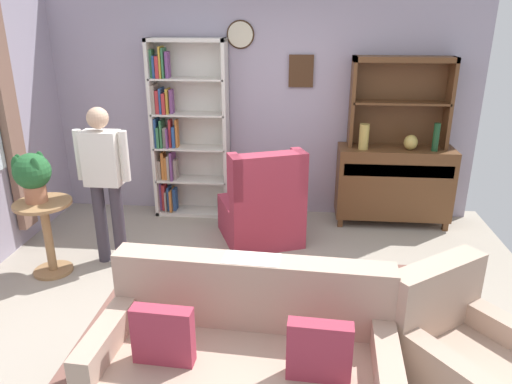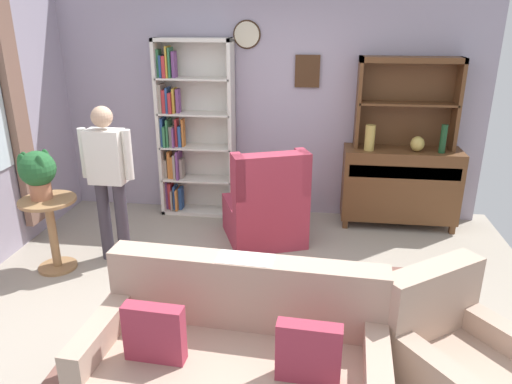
{
  "view_description": "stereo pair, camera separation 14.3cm",
  "coord_description": "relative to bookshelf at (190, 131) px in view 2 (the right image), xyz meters",
  "views": [
    {
      "loc": [
        0.44,
        -3.55,
        2.35
      ],
      "look_at": [
        0.1,
        0.2,
        0.95
      ],
      "focal_mm": 33.73,
      "sensor_mm": 36.0,
      "label": 1
    },
    {
      "loc": [
        0.59,
        -3.54,
        2.35
      ],
      "look_at": [
        0.1,
        0.2,
        0.95
      ],
      "focal_mm": 33.73,
      "sensor_mm": 36.0,
      "label": 2
    }
  ],
  "objects": [
    {
      "name": "ground_plane",
      "position": [
        0.92,
        -1.94,
        -1.05
      ],
      "size": [
        5.4,
        4.6,
        0.02
      ],
      "primitive_type": "cube",
      "color": "#9E9384"
    },
    {
      "name": "wall_back",
      "position": [
        0.93,
        0.18,
        0.36
      ],
      "size": [
        5.0,
        0.09,
        2.8
      ],
      "color": "#A399AD",
      "rests_on": "ground_plane"
    },
    {
      "name": "area_rug",
      "position": [
        1.12,
        -2.24,
        -1.04
      ],
      "size": [
        2.78,
        2.19,
        0.01
      ],
      "primitive_type": "cube",
      "color": "brown",
      "rests_on": "ground_plane"
    },
    {
      "name": "bookshelf",
      "position": [
        0.0,
        0.0,
        0.0
      ],
      "size": [
        0.9,
        0.3,
        2.1
      ],
      "color": "silver",
      "rests_on": "ground_plane"
    },
    {
      "name": "sideboard",
      "position": [
        2.48,
        -0.09,
        -0.53
      ],
      "size": [
        1.3,
        0.45,
        0.92
      ],
      "color": "brown",
      "rests_on": "ground_plane"
    },
    {
      "name": "sideboard_hutch",
      "position": [
        2.48,
        0.02,
        0.52
      ],
      "size": [
        1.1,
        0.26,
        1.0
      ],
      "color": "brown",
      "rests_on": "sideboard"
    },
    {
      "name": "vase_tall",
      "position": [
        2.09,
        -0.17,
        0.02
      ],
      "size": [
        0.11,
        0.11,
        0.28
      ],
      "primitive_type": "cylinder",
      "color": "tan",
      "rests_on": "sideboard"
    },
    {
      "name": "vase_round",
      "position": [
        2.61,
        -0.15,
        -0.04
      ],
      "size": [
        0.15,
        0.15,
        0.17
      ],
      "primitive_type": "ellipsoid",
      "color": "tan",
      "rests_on": "sideboard"
    },
    {
      "name": "bottle_wine",
      "position": [
        2.87,
        -0.17,
        0.03
      ],
      "size": [
        0.07,
        0.07,
        0.31
      ],
      "primitive_type": "cylinder",
      "color": "#194223",
      "rests_on": "sideboard"
    },
    {
      "name": "couch_floral",
      "position": [
        1.08,
        -3.09,
        -0.73
      ],
      "size": [
        1.85,
        0.96,
        0.9
      ],
      "color": "tan",
      "rests_on": "ground_plane"
    },
    {
      "name": "armchair_floral",
      "position": [
        2.42,
        -2.94,
        -0.75
      ],
      "size": [
        1.07,
        1.07,
        0.88
      ],
      "color": "tan",
      "rests_on": "ground_plane"
    },
    {
      "name": "wingback_chair",
      "position": [
        1.0,
        -0.74,
        -0.66
      ],
      "size": [
        1.02,
        1.03,
        1.05
      ],
      "color": "#A33347",
      "rests_on": "ground_plane"
    },
    {
      "name": "plant_stand",
      "position": [
        -0.96,
        -1.59,
        -0.59
      ],
      "size": [
        0.52,
        0.52,
        0.73
      ],
      "color": "#997047",
      "rests_on": "ground_plane"
    },
    {
      "name": "potted_plant_large",
      "position": [
        -1.02,
        -1.58,
        -0.04
      ],
      "size": [
        0.33,
        0.33,
        0.46
      ],
      "color": "#AD6B4C",
      "rests_on": "plant_stand"
    },
    {
      "name": "person_reading",
      "position": [
        -0.46,
        -1.32,
        -0.13
      ],
      "size": [
        0.52,
        0.21,
        1.56
      ],
      "color": "#38333D",
      "rests_on": "ground_plane"
    },
    {
      "name": "coffee_table",
      "position": [
        1.34,
        -2.13,
        -0.69
      ],
      "size": [
        0.8,
        0.5,
        0.42
      ],
      "color": "brown",
      "rests_on": "ground_plane"
    },
    {
      "name": "book_stack",
      "position": [
        1.39,
        -2.12,
        -0.58
      ],
      "size": [
        0.23,
        0.15,
        0.08
      ],
      "color": "gray",
      "rests_on": "coffee_table"
    }
  ]
}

